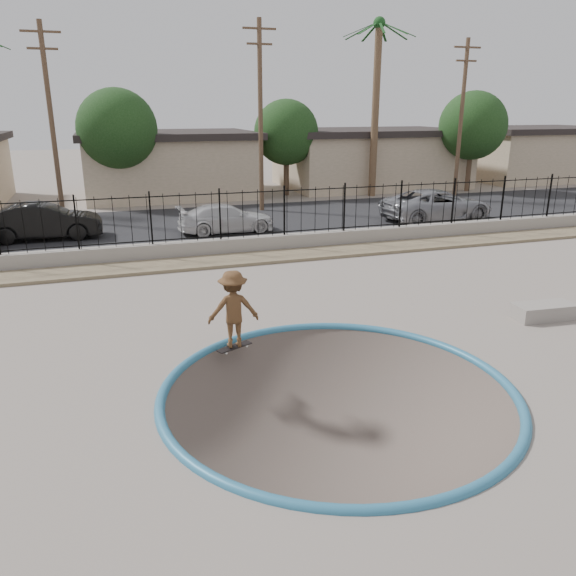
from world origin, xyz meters
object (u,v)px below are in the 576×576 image
(concrete_ledge, at_px, (544,311))
(car_d, at_px, (437,205))
(skateboard, at_px, (234,347))
(car_c, at_px, (226,218))
(skater, at_px, (233,313))
(car_b, at_px, (44,221))

(concrete_ledge, distance_m, car_d, 13.27)
(skateboard, distance_m, car_c, 12.71)
(skateboard, distance_m, car_d, 17.46)
(concrete_ledge, bearing_deg, car_c, 113.66)
(concrete_ledge, height_order, car_c, car_c)
(skater, height_order, concrete_ledge, skater)
(skater, relative_size, car_d, 0.32)
(skater, bearing_deg, car_d, -132.42)
(skater, distance_m, car_b, 14.31)
(car_b, relative_size, car_c, 1.09)
(concrete_ledge, relative_size, car_d, 0.29)
(car_b, xyz_separation_m, car_c, (7.51, -0.95, -0.14))
(skater, height_order, car_c, skater)
(skater, relative_size, car_c, 0.42)
(skateboard, height_order, car_d, car_d)
(car_b, bearing_deg, skateboard, -158.96)
(concrete_ledge, bearing_deg, car_d, 69.78)
(car_c, xyz_separation_m, car_d, (10.28, -0.57, 0.15))
(car_b, xyz_separation_m, car_d, (17.79, -1.52, 0.00))
(car_b, height_order, car_d, car_d)
(skateboard, height_order, car_b, car_b)
(skater, xyz_separation_m, skateboard, (0.00, 0.00, -0.83))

